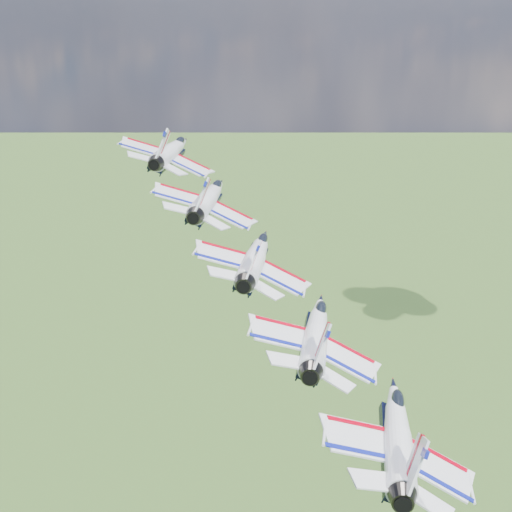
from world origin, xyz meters
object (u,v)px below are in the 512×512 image
(jet_0, at_px, (172,151))
(jet_2, at_px, (256,256))
(jet_1, at_px, (209,197))
(jet_4, at_px, (397,432))
(jet_3, at_px, (316,331))

(jet_0, bearing_deg, jet_2, -55.66)
(jet_0, relative_size, jet_1, 1.00)
(jet_2, xyz_separation_m, jet_4, (15.36, -15.33, -5.71))
(jet_1, bearing_deg, jet_4, -55.66)
(jet_4, bearing_deg, jet_1, 124.34)
(jet_0, bearing_deg, jet_4, -55.66)
(jet_0, height_order, jet_3, jet_0)
(jet_3, bearing_deg, jet_2, 124.34)
(jet_1, bearing_deg, jet_0, 124.34)
(jet_3, xyz_separation_m, jet_4, (7.68, -7.66, -2.85))
(jet_3, distance_m, jet_4, 11.22)
(jet_2, bearing_deg, jet_4, -55.66)
(jet_1, distance_m, jet_4, 33.65)
(jet_2, bearing_deg, jet_0, 124.34)
(jet_2, distance_m, jet_3, 11.22)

